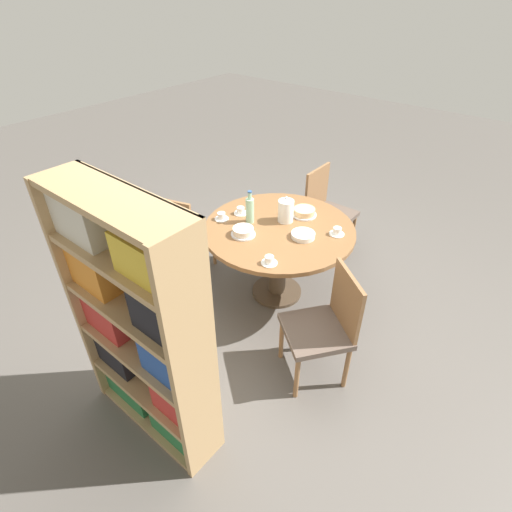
% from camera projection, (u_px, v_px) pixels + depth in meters
% --- Properties ---
extents(ground_plane, '(14.00, 14.00, 0.00)m').
position_uv_depth(ground_plane, '(277.00, 292.00, 3.69)').
color(ground_plane, '#56514C').
extents(dining_table, '(1.25, 1.25, 0.70)m').
position_uv_depth(dining_table, '(279.00, 241.00, 3.36)').
color(dining_table, '#473828').
rests_on(dining_table, ground_plane).
extents(chair_a, '(0.52, 0.52, 0.86)m').
position_uv_depth(chair_a, '(183.00, 233.00, 3.66)').
color(chair_a, olive).
rests_on(chair_a, ground_plane).
extents(chair_b, '(0.59, 0.59, 0.86)m').
position_uv_depth(chair_b, '(325.00, 325.00, 2.71)').
color(chair_b, olive).
rests_on(chair_b, ground_plane).
extents(chair_c, '(0.42, 0.42, 0.86)m').
position_uv_depth(chair_c, '(327.00, 209.00, 4.03)').
color(chair_c, olive).
rests_on(chair_c, ground_plane).
extents(bookshelf, '(0.93, 0.28, 1.63)m').
position_uv_depth(bookshelf, '(142.00, 330.00, 2.21)').
color(bookshelf, tan).
rests_on(bookshelf, ground_plane).
extents(coffee_pot, '(0.13, 0.13, 0.23)m').
position_uv_depth(coffee_pot, '(286.00, 210.00, 3.31)').
color(coffee_pot, white).
rests_on(coffee_pot, dining_table).
extents(water_bottle, '(0.07, 0.07, 0.28)m').
position_uv_depth(water_bottle, '(250.00, 210.00, 3.29)').
color(water_bottle, '#99C6A3').
rests_on(water_bottle, dining_table).
extents(cake_main, '(0.21, 0.21, 0.06)m').
position_uv_depth(cake_main, '(304.00, 212.00, 3.43)').
color(cake_main, silver).
rests_on(cake_main, dining_table).
extents(cake_second, '(0.20, 0.20, 0.06)m').
position_uv_depth(cake_second, '(243.00, 232.00, 3.17)').
color(cake_second, silver).
rests_on(cake_second, dining_table).
extents(cup_a, '(0.12, 0.12, 0.06)m').
position_uv_depth(cup_a, '(221.00, 217.00, 3.38)').
color(cup_a, white).
rests_on(cup_a, dining_table).
extents(cup_b, '(0.12, 0.12, 0.06)m').
position_uv_depth(cup_b, '(269.00, 261.00, 2.86)').
color(cup_b, white).
rests_on(cup_b, dining_table).
extents(cup_c, '(0.12, 0.12, 0.06)m').
position_uv_depth(cup_c, '(241.00, 211.00, 3.45)').
color(cup_c, white).
rests_on(cup_c, dining_table).
extents(cup_d, '(0.12, 0.12, 0.06)m').
position_uv_depth(cup_d, '(337.00, 232.00, 3.18)').
color(cup_d, white).
rests_on(cup_d, dining_table).
extents(plate_stack, '(0.19, 0.19, 0.04)m').
position_uv_depth(plate_stack, '(303.00, 235.00, 3.15)').
color(plate_stack, white).
rests_on(plate_stack, dining_table).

